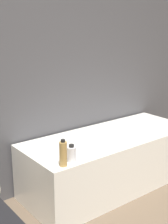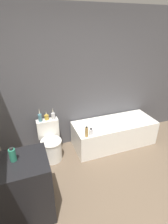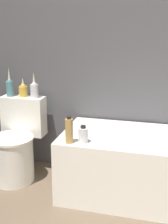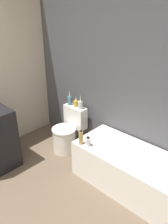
{
  "view_description": "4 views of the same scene",
  "coord_description": "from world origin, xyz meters",
  "px_view_note": "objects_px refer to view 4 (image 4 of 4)",
  "views": [
    {
      "loc": [
        -1.16,
        -0.16,
        1.48
      ],
      "look_at": [
        0.16,
        1.55,
        0.88
      ],
      "focal_mm": 50.0,
      "sensor_mm": 36.0,
      "label": 1
    },
    {
      "loc": [
        -0.94,
        -0.82,
        2.26
      ],
      "look_at": [
        -0.05,
        1.58,
        0.99
      ],
      "focal_mm": 28.0,
      "sensor_mm": 36.0,
      "label": 2
    },
    {
      "loc": [
        0.63,
        -0.44,
        1.36
      ],
      "look_at": [
        0.07,
        1.68,
        0.71
      ],
      "focal_mm": 50.0,
      "sensor_mm": 36.0,
      "label": 3
    },
    {
      "loc": [
        1.65,
        -0.16,
        2.11
      ],
      "look_at": [
        -0.01,
        1.62,
        0.95
      ],
      "focal_mm": 35.0,
      "sensor_mm": 36.0,
      "label": 4
    }
  ],
  "objects_px": {
    "vase_silver": "(76,103)",
    "shampoo_bottle_short": "(88,142)",
    "toilet": "(68,133)",
    "vase_gold": "(70,100)",
    "bathtub": "(138,174)",
    "vase_bronze": "(80,104)",
    "shampoo_bottle_tall": "(81,138)"
  },
  "relations": [
    {
      "from": "bathtub",
      "to": "shampoo_bottle_short",
      "type": "distance_m",
      "value": 0.74
    },
    {
      "from": "shampoo_bottle_short",
      "to": "vase_bronze",
      "type": "bearing_deg",
      "value": 141.51
    },
    {
      "from": "toilet",
      "to": "vase_gold",
      "type": "xyz_separation_m",
      "value": [
        -0.12,
        0.18,
        0.49
      ]
    },
    {
      "from": "bathtub",
      "to": "shampoo_bottle_short",
      "type": "xyz_separation_m",
      "value": [
        -0.62,
        -0.24,
        0.31
      ]
    },
    {
      "from": "vase_silver",
      "to": "shampoo_bottle_tall",
      "type": "bearing_deg",
      "value": -40.62
    },
    {
      "from": "vase_silver",
      "to": "shampoo_bottle_short",
      "type": "xyz_separation_m",
      "value": [
        0.69,
        -0.48,
        -0.19
      ]
    },
    {
      "from": "toilet",
      "to": "shampoo_bottle_short",
      "type": "xyz_separation_m",
      "value": [
        0.69,
        -0.27,
        0.27
      ]
    },
    {
      "from": "vase_silver",
      "to": "shampoo_bottle_short",
      "type": "distance_m",
      "value": 0.86
    },
    {
      "from": "vase_silver",
      "to": "vase_bronze",
      "type": "relative_size",
      "value": 0.76
    },
    {
      "from": "toilet",
      "to": "shampoo_bottle_short",
      "type": "distance_m",
      "value": 0.79
    },
    {
      "from": "bathtub",
      "to": "shampoo_bottle_short",
      "type": "relative_size",
      "value": 12.78
    },
    {
      "from": "shampoo_bottle_short",
      "to": "bathtub",
      "type": "bearing_deg",
      "value": 21.5
    },
    {
      "from": "toilet",
      "to": "bathtub",
      "type": "bearing_deg",
      "value": -1.3
    },
    {
      "from": "vase_gold",
      "to": "shampoo_bottle_tall",
      "type": "xyz_separation_m",
      "value": [
        0.71,
        -0.49,
        -0.18
      ]
    },
    {
      "from": "vase_gold",
      "to": "shampoo_bottle_short",
      "type": "relative_size",
      "value": 1.98
    },
    {
      "from": "vase_silver",
      "to": "shampoo_bottle_short",
      "type": "height_order",
      "value": "vase_silver"
    },
    {
      "from": "bathtub",
      "to": "vase_gold",
      "type": "relative_size",
      "value": 6.47
    },
    {
      "from": "bathtub",
      "to": "shampoo_bottle_tall",
      "type": "distance_m",
      "value": 0.84
    },
    {
      "from": "bathtub",
      "to": "toilet",
      "type": "relative_size",
      "value": 2.4
    },
    {
      "from": "toilet",
      "to": "shampoo_bottle_short",
      "type": "bearing_deg",
      "value": -21.72
    },
    {
      "from": "shampoo_bottle_tall",
      "to": "shampoo_bottle_short",
      "type": "height_order",
      "value": "shampoo_bottle_tall"
    },
    {
      "from": "bathtub",
      "to": "vase_bronze",
      "type": "bearing_deg",
      "value": 170.07
    },
    {
      "from": "vase_gold",
      "to": "vase_bronze",
      "type": "bearing_deg",
      "value": 0.0
    },
    {
      "from": "vase_gold",
      "to": "vase_silver",
      "type": "xyz_separation_m",
      "value": [
        0.12,
        0.02,
        -0.03
      ]
    },
    {
      "from": "vase_gold",
      "to": "shampoo_bottle_tall",
      "type": "height_order",
      "value": "vase_gold"
    },
    {
      "from": "vase_bronze",
      "to": "vase_silver",
      "type": "bearing_deg",
      "value": 168.75
    },
    {
      "from": "vase_gold",
      "to": "shampoo_bottle_tall",
      "type": "distance_m",
      "value": 0.88
    },
    {
      "from": "vase_silver",
      "to": "shampoo_bottle_tall",
      "type": "xyz_separation_m",
      "value": [
        0.59,
        -0.51,
        -0.16
      ]
    },
    {
      "from": "bathtub",
      "to": "toilet",
      "type": "xyz_separation_m",
      "value": [
        -1.31,
        0.03,
        0.04
      ]
    },
    {
      "from": "vase_gold",
      "to": "vase_silver",
      "type": "height_order",
      "value": "vase_gold"
    },
    {
      "from": "vase_gold",
      "to": "vase_silver",
      "type": "relative_size",
      "value": 1.5
    },
    {
      "from": "vase_silver",
      "to": "vase_bronze",
      "type": "bearing_deg",
      "value": -11.25
    }
  ]
}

